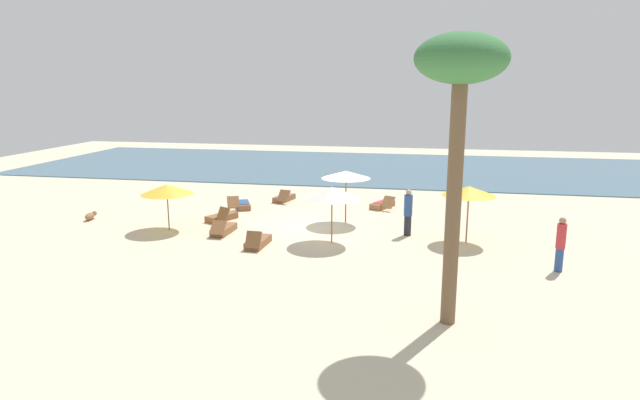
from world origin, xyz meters
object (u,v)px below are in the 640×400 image
umbrella_2 (167,189)px  lounger_1 (258,242)px  lounger_0 (242,205)px  person_1 (408,212)px  palm_0 (460,78)px  umbrella_3 (346,175)px  person_0 (561,244)px  lounger_2 (284,198)px  umbrella_1 (469,191)px  lounger_5 (222,217)px  lounger_3 (223,229)px  lounger_4 (383,205)px  umbrella_0 (332,193)px  dog (90,216)px

umbrella_2 → lounger_1: size_ratio=1.30×
lounger_0 → person_1: 8.93m
lounger_1 → palm_0: bearing=-38.9°
lounger_0 → lounger_1: (2.67, -6.04, -0.00)m
umbrella_3 → person_0: umbrella_3 is taller
lounger_2 → umbrella_1: bearing=-33.9°
lounger_5 → person_0: bearing=-17.9°
lounger_0 → palm_0: bearing=-50.5°
lounger_2 → lounger_3: 6.61m
person_1 → lounger_1: bearing=-154.8°
lounger_3 → palm_0: palm_0 is taller
lounger_1 → lounger_3: 2.43m
lounger_3 → person_1: (7.47, 1.14, 0.81)m
lounger_4 → palm_0: (2.67, -12.90, 6.01)m
umbrella_2 → palm_0: size_ratio=0.30×
umbrella_0 → lounger_0: 7.57m
lounger_5 → person_1: 8.37m
lounger_0 → lounger_5: lounger_5 is taller
umbrella_0 → umbrella_3: umbrella_3 is taller
umbrella_2 → person_1: bearing=5.9°
lounger_3 → lounger_5: lounger_5 is taller
umbrella_3 → lounger_5: bearing=-172.6°
lounger_1 → umbrella_2: bearing=160.3°
lounger_1 → lounger_3: lounger_1 is taller
umbrella_2 → lounger_5: 2.95m
lounger_1 → lounger_2: bearing=97.5°
umbrella_0 → lounger_3: 4.98m
umbrella_0 → dog: umbrella_0 is taller
umbrella_3 → person_1: bearing=-29.8°
umbrella_2 → person_0: (14.95, -2.41, -0.80)m
lounger_2 → lounger_4: size_ratio=1.00×
person_0 → palm_0: bearing=-128.5°
umbrella_3 → palm_0: size_ratio=0.32×
lounger_2 → palm_0: bearing=-59.8°
lounger_5 → person_1: (8.29, -0.86, 0.80)m
lounger_5 → dog: 5.98m
umbrella_1 → person_1: (-2.29, 0.55, -1.06)m
palm_0 → dog: bearing=152.7°
umbrella_2 → lounger_3: 2.92m
person_0 → lounger_3: bearing=169.6°
lounger_1 → lounger_5: (-2.76, 3.47, 0.00)m
umbrella_0 → person_0: (7.88, -1.83, -1.04)m
lounger_1 → lounger_4: lounger_1 is taller
umbrella_0 → umbrella_1: size_ratio=1.00×
palm_0 → umbrella_0: bearing=122.6°
lounger_1 → palm_0: size_ratio=0.23×
person_0 → person_1: 6.09m
lounger_2 → umbrella_3: bearing=-45.1°
umbrella_2 → person_0: umbrella_2 is taller
umbrella_2 → person_0: 15.16m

